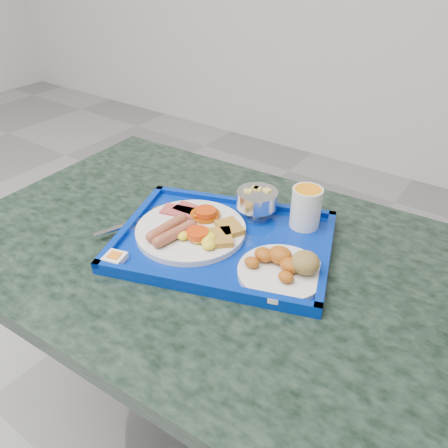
% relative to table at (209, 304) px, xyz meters
% --- Properties ---
extents(table, '(1.13, 0.79, 0.68)m').
position_rel_table_xyz_m(table, '(0.00, 0.00, 0.00)').
color(table, gray).
rests_on(table, floor).
extents(tray, '(0.52, 0.45, 0.03)m').
position_rel_table_xyz_m(tray, '(0.03, 0.02, 0.19)').
color(tray, '#032597').
rests_on(tray, table).
extents(main_plate, '(0.24, 0.24, 0.04)m').
position_rel_table_xyz_m(main_plate, '(-0.03, -0.00, 0.20)').
color(main_plate, silver).
rests_on(main_plate, tray).
extents(bread_plate, '(0.17, 0.17, 0.05)m').
position_rel_table_xyz_m(bread_plate, '(0.19, -0.01, 0.21)').
color(bread_plate, silver).
rests_on(bread_plate, tray).
extents(fruit_bowl, '(0.09, 0.09, 0.06)m').
position_rel_table_xyz_m(fruit_bowl, '(0.04, 0.14, 0.23)').
color(fruit_bowl, silver).
rests_on(fruit_bowl, tray).
extents(juice_cup, '(0.07, 0.07, 0.09)m').
position_rel_table_xyz_m(juice_cup, '(0.15, 0.17, 0.24)').
color(juice_cup, white).
rests_on(juice_cup, tray).
extents(spoon, '(0.04, 0.16, 0.01)m').
position_rel_table_xyz_m(spoon, '(-0.16, -0.00, 0.19)').
color(spoon, silver).
rests_on(spoon, tray).
extents(knife, '(0.08, 0.18, 0.00)m').
position_rel_table_xyz_m(knife, '(-0.17, -0.05, 0.19)').
color(knife, silver).
rests_on(knife, tray).
extents(jam_packet, '(0.05, 0.05, 0.02)m').
position_rel_table_xyz_m(jam_packet, '(-0.10, -0.17, 0.20)').
color(jam_packet, white).
rests_on(jam_packet, tray).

